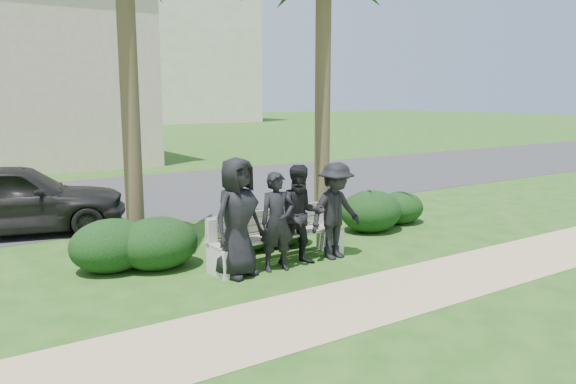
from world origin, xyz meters
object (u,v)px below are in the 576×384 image
Objects in this scene: man_d at (336,211)px; car_a at (14,199)px; man_a at (237,218)px; man_b at (277,222)px; park_bench at (277,240)px; man_c at (301,215)px.

man_d is 0.39× the size of car_a.
man_b is (0.67, -0.09, -0.13)m from man_a.
man_a is 0.69m from man_b.
park_bench is 1.49× the size of man_c.
park_bench is 1.34× the size of man_a.
park_bench is at bearing 67.96° from man_b.
park_bench is at bearing 155.18° from man_d.
park_bench is at bearing -128.87° from car_a.
man_d is at bearing -123.86° from car_a.
car_a is (-3.11, 4.95, -0.06)m from man_b.
man_d is 6.54m from car_a.
man_a is 0.43× the size of car_a.
park_bench is 1.49× the size of man_d.
car_a is (-3.35, 4.58, 0.34)m from park_bench.
man_a is 1.18m from man_c.
man_d reaches higher than man_b.
park_bench is at bearing 0.40° from man_a.
man_b is 0.96× the size of man_d.
park_bench is 1.56× the size of man_b.
man_a is 1.87m from man_d.
man_d is at bearing 14.48° from man_c.
car_a is at bearing 100.00° from man_a.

